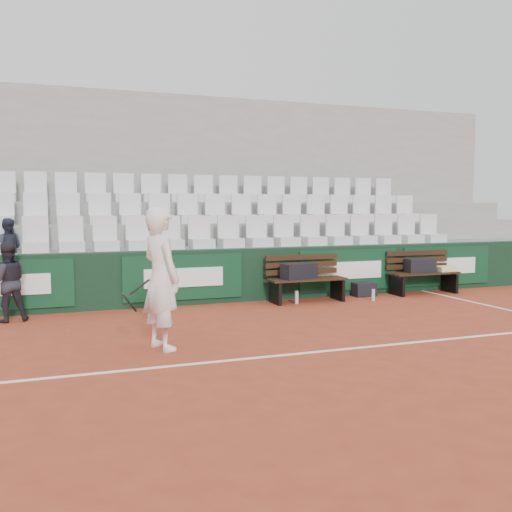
{
  "coord_description": "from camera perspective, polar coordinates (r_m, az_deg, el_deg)",
  "views": [
    {
      "loc": [
        -2.51,
        -6.25,
        1.81
      ],
      "look_at": [
        0.67,
        2.4,
        1.0
      ],
      "focal_mm": 40.0,
      "sensor_mm": 36.0,
      "label": 1
    }
  ],
  "objects": [
    {
      "name": "sports_bag_ground",
      "position": [
        11.69,
        10.76,
        -3.3
      ],
      "size": [
        0.45,
        0.27,
        0.27
      ],
      "primitive_type": "cube",
      "rotation": [
        0.0,
        0.0,
        0.0
      ],
      "color": "black",
      "rests_on": "ground"
    },
    {
      "name": "sports_bag_left",
      "position": [
        10.73,
        4.32,
        -1.5
      ],
      "size": [
        0.72,
        0.44,
        0.29
      ],
      "primitive_type": "cube",
      "rotation": [
        0.0,
        0.0,
        0.23
      ],
      "color": "black",
      "rests_on": "bench_left"
    },
    {
      "name": "towel",
      "position": [
        12.54,
        18.36,
        -1.21
      ],
      "size": [
        0.4,
        0.3,
        0.11
      ],
      "primitive_type": "cube",
      "rotation": [
        0.0,
        0.0,
        0.05
      ],
      "color": "beige",
      "rests_on": "bench_right"
    },
    {
      "name": "grandstand_tier_back",
      "position": [
        13.05,
        -9.05,
        1.17
      ],
      "size": [
        18.0,
        0.95,
        1.9
      ],
      "primitive_type": "cube",
      "color": "gray",
      "rests_on": "ground"
    },
    {
      "name": "grandstand_tier_mid",
      "position": [
        12.14,
        -8.17,
        -0.16
      ],
      "size": [
        18.0,
        0.95,
        1.45
      ],
      "primitive_type": "cube",
      "color": "gray",
      "rests_on": "ground"
    },
    {
      "name": "grandstand_rear_wall",
      "position": [
        13.64,
        -9.64,
        6.58
      ],
      "size": [
        18.0,
        0.3,
        4.4
      ],
      "primitive_type": "cube",
      "color": "#959592",
      "rests_on": "ground"
    },
    {
      "name": "seat_row_front",
      "position": [
        11.0,
        -6.99,
        2.4
      ],
      "size": [
        11.9,
        0.44,
        0.63
      ],
      "primitive_type": "cube",
      "color": "silver",
      "rests_on": "grandstand_tier_front"
    },
    {
      "name": "water_bottle_near",
      "position": [
        10.63,
        4.08,
        -4.14
      ],
      "size": [
        0.07,
        0.07,
        0.24
      ],
      "primitive_type": "cylinder",
      "color": "#AEBCC5",
      "rests_on": "ground"
    },
    {
      "name": "back_barrier",
      "position": [
        10.64,
        -6.01,
        -2.07
      ],
      "size": [
        18.0,
        0.34,
        1.0
      ],
      "color": "black",
      "rests_on": "ground"
    },
    {
      "name": "bench_right",
      "position": [
        12.29,
        16.42,
        -2.6
      ],
      "size": [
        1.5,
        0.56,
        0.45
      ],
      "primitive_type": "cube",
      "color": "black",
      "rests_on": "ground"
    },
    {
      "name": "spectator_c",
      "position": [
        10.77,
        -23.68,
        3.09
      ],
      "size": [
        0.54,
        0.43,
        1.05
      ],
      "primitive_type": "imported",
      "rotation": [
        0.0,
        0.0,
        3.07
      ],
      "color": "#202631",
      "rests_on": "grandstand_tier_front"
    },
    {
      "name": "bench_left",
      "position": [
        10.84,
        5.12,
        -3.41
      ],
      "size": [
        1.5,
        0.56,
        0.45
      ],
      "primitive_type": "cube",
      "color": "#321C0F",
      "rests_on": "ground"
    },
    {
      "name": "seat_row_back",
      "position": [
        12.86,
        -8.98,
        6.76
      ],
      "size": [
        11.9,
        0.44,
        0.63
      ],
      "primitive_type": "cube",
      "color": "silver",
      "rests_on": "grandstand_tier_back"
    },
    {
      "name": "seat_row_mid",
      "position": [
        11.92,
        -8.06,
        4.75
      ],
      "size": [
        11.9,
        0.44,
        0.63
      ],
      "primitive_type": "cube",
      "color": "silver",
      "rests_on": "grandstand_tier_mid"
    },
    {
      "name": "ball_kid",
      "position": [
        9.71,
        -23.63,
        -2.38
      ],
      "size": [
        0.7,
        0.6,
        1.26
      ],
      "primitive_type": "imported",
      "rotation": [
        0.0,
        0.0,
        3.35
      ],
      "color": "#212029",
      "rests_on": "ground"
    },
    {
      "name": "ground",
      "position": [
        6.97,
        1.66,
        -10.01
      ],
      "size": [
        80.0,
        80.0,
        0.0
      ],
      "primitive_type": "plane",
      "color": "#9B3B23",
      "rests_on": "ground"
    },
    {
      "name": "court_baseline",
      "position": [
        6.97,
        1.66,
        -9.98
      ],
      "size": [
        18.0,
        0.06,
        0.01
      ],
      "primitive_type": "cube",
      "color": "white",
      "rests_on": "ground"
    },
    {
      "name": "water_bottle_far",
      "position": [
        11.16,
        11.65,
        -3.84
      ],
      "size": [
        0.06,
        0.06,
        0.23
      ],
      "primitive_type": "cylinder",
      "color": "#AFC0C6",
      "rests_on": "ground"
    },
    {
      "name": "tennis_player",
      "position": [
        7.27,
        -9.49,
        -2.25
      ],
      "size": [
        0.81,
        0.76,
        1.8
      ],
      "color": "white",
      "rests_on": "ground"
    },
    {
      "name": "sports_bag_right",
      "position": [
        12.22,
        16.1,
        -0.92
      ],
      "size": [
        0.62,
        0.32,
        0.28
      ],
      "primitive_type": "cube",
      "rotation": [
        0.0,
        0.0,
        -0.07
      ],
      "color": "black",
      "rests_on": "bench_right"
    },
    {
      "name": "grandstand_tier_front",
      "position": [
        11.24,
        -7.15,
        -1.71
      ],
      "size": [
        18.0,
        0.95,
        1.0
      ],
      "primitive_type": "cube",
      "color": "gray",
      "rests_on": "ground"
    }
  ]
}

